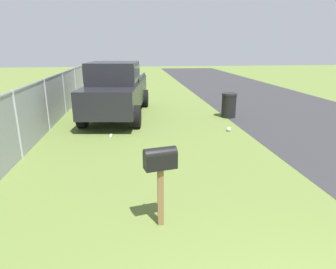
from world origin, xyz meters
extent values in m
cube|color=brown|center=(3.07, 1.12, 0.46)|extent=(0.09, 0.09, 0.93)
cube|color=black|center=(3.07, 1.12, 1.04)|extent=(0.30, 0.50, 0.22)
cylinder|color=black|center=(3.07, 1.12, 1.15)|extent=(0.30, 0.50, 0.20)
cube|color=red|center=(3.18, 1.12, 1.10)|extent=(0.02, 0.04, 0.18)
cube|color=black|center=(10.63, 2.06, 0.88)|extent=(5.67, 2.46, 0.90)
cube|color=black|center=(9.98, 2.14, 1.71)|extent=(2.06, 1.88, 0.76)
cube|color=black|center=(9.98, 2.14, 1.71)|extent=(2.01, 1.91, 0.53)
cube|color=black|center=(11.73, 1.09, 1.39)|extent=(2.84, 0.43, 0.12)
cube|color=black|center=(11.93, 2.74, 1.39)|extent=(2.84, 0.43, 0.12)
cylinder|color=black|center=(8.72, 1.39, 0.38)|extent=(0.79, 0.35, 0.76)
cylinder|color=black|center=(8.94, 3.18, 0.38)|extent=(0.79, 0.35, 0.76)
cylinder|color=black|center=(12.32, 0.94, 0.38)|extent=(0.79, 0.35, 0.76)
cylinder|color=black|center=(12.54, 2.74, 0.38)|extent=(0.79, 0.35, 0.76)
cylinder|color=black|center=(9.86, -2.15, 0.42)|extent=(0.54, 0.54, 0.85)
cylinder|color=black|center=(9.86, -2.15, 0.89)|extent=(0.57, 0.57, 0.08)
cylinder|color=#9EA3A8|center=(6.25, 4.23, 0.83)|extent=(0.07, 0.07, 1.66)
cylinder|color=#9EA3A8|center=(8.79, 4.23, 0.83)|extent=(0.07, 0.07, 1.66)
cylinder|color=#9EA3A8|center=(11.32, 4.23, 0.83)|extent=(0.07, 0.07, 1.66)
cylinder|color=#9EA3A8|center=(13.86, 4.23, 0.83)|extent=(0.07, 0.07, 1.66)
cylinder|color=#9EA3A8|center=(16.40, 4.23, 0.83)|extent=(0.07, 0.07, 1.66)
cube|color=#9EA3A8|center=(8.79, 4.23, 1.63)|extent=(15.23, 0.04, 0.04)
cube|color=gray|center=(8.79, 4.23, 0.83)|extent=(15.23, 0.01, 1.66)
cylinder|color=white|center=(7.78, 2.19, 0.04)|extent=(0.11, 0.09, 0.08)
sphere|color=silver|center=(7.94, -1.55, 0.07)|extent=(0.14, 0.14, 0.14)
camera|label=1|loc=(-0.87, 1.48, 2.63)|focal=31.46mm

